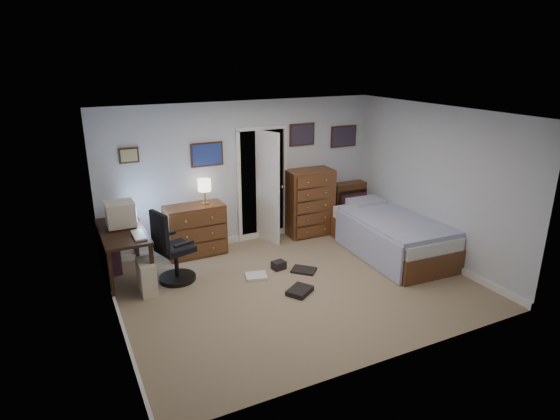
% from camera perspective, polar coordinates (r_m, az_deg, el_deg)
% --- Properties ---
extents(floor, '(5.00, 4.00, 0.02)m').
position_cam_1_polar(floor, '(6.98, 2.01, -9.24)').
color(floor, gray).
rests_on(floor, ground).
extents(computer_desk, '(0.64, 1.38, 0.79)m').
position_cam_1_polar(computer_desk, '(7.27, -19.31, -3.77)').
color(computer_desk, '#321C10').
rests_on(computer_desk, floor).
extents(crt_monitor, '(0.41, 0.38, 0.38)m').
position_cam_1_polar(crt_monitor, '(7.30, -18.87, -0.47)').
color(crt_monitor, beige).
rests_on(crt_monitor, computer_desk).
extents(keyboard, '(0.16, 0.42, 0.03)m').
position_cam_1_polar(keyboard, '(6.91, -16.84, -2.94)').
color(keyboard, beige).
rests_on(keyboard, computer_desk).
extents(pc_tower, '(0.22, 0.44, 0.48)m').
position_cam_1_polar(pc_tower, '(6.95, -15.93, -7.83)').
color(pc_tower, beige).
rests_on(pc_tower, floor).
extents(office_chair, '(0.68, 0.68, 1.13)m').
position_cam_1_polar(office_chair, '(7.08, -13.05, -5.32)').
color(office_chair, black).
rests_on(office_chair, floor).
extents(media_stack, '(0.16, 0.16, 0.75)m').
position_cam_1_polar(media_stack, '(7.57, -19.55, -4.82)').
color(media_stack, maroon).
rests_on(media_stack, floor).
extents(low_dresser, '(0.98, 0.51, 0.86)m').
position_cam_1_polar(low_dresser, '(7.98, -10.30, -2.40)').
color(low_dresser, brown).
rests_on(low_dresser, floor).
extents(table_lamp, '(0.22, 0.22, 0.42)m').
position_cam_1_polar(table_lamp, '(7.80, -9.20, 2.92)').
color(table_lamp, gold).
rests_on(table_lamp, low_dresser).
extents(doorway, '(0.96, 1.12, 2.05)m').
position_cam_1_polar(doorway, '(8.67, -2.97, 3.54)').
color(doorway, black).
rests_on(doorway, floor).
extents(tall_dresser, '(0.87, 0.55, 1.24)m').
position_cam_1_polar(tall_dresser, '(8.69, 3.58, 0.93)').
color(tall_dresser, brown).
rests_on(tall_dresser, floor).
extents(headboard_bookcase, '(0.95, 0.25, 0.85)m').
position_cam_1_polar(headboard_bookcase, '(9.40, 9.03, 1.02)').
color(headboard_bookcase, brown).
rests_on(headboard_bookcase, floor).
extents(bed, '(1.29, 2.27, 0.73)m').
position_cam_1_polar(bed, '(8.11, 13.39, -2.93)').
color(bed, brown).
rests_on(bed, floor).
extents(wall_posters, '(4.38, 0.04, 0.60)m').
position_cam_1_polar(wall_posters, '(8.33, -0.84, 8.20)').
color(wall_posters, '#331E11').
rests_on(wall_posters, floor).
extents(floor_clutter, '(1.17, 1.16, 0.13)m').
position_cam_1_polar(floor_clutter, '(7.11, 0.79, -8.25)').
color(floor_clutter, black).
rests_on(floor_clutter, floor).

